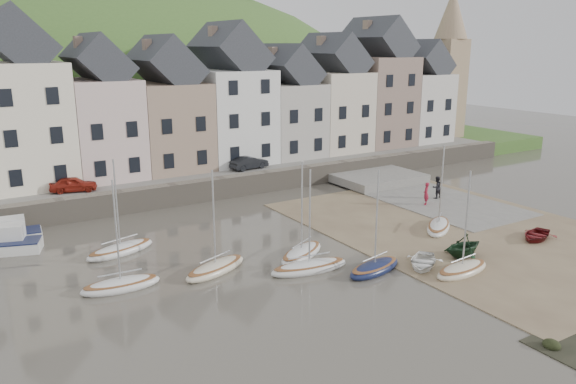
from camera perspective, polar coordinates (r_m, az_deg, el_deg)
ground at (r=34.66m, az=5.27°, el=-6.97°), size 160.00×160.00×0.00m
quay_land at (r=62.00m, az=-12.78°, el=3.23°), size 90.00×30.00×1.50m
quay_street at (r=51.31m, az=-8.56°, el=1.97°), size 70.00×7.00×0.10m
seawall at (r=48.35m, az=-6.88°, el=0.44°), size 70.00×1.20×1.80m
beach at (r=41.86m, az=17.43°, el=-3.69°), size 18.00×26.00×0.06m
slipway at (r=49.85m, az=13.57°, el=-0.44°), size 8.00×18.00×0.12m
hillside at (r=92.12m, az=-20.89°, el=-5.73°), size 134.40×84.00×84.00m
townhouse_terrace at (r=54.24m, az=-8.56°, el=8.85°), size 61.05×8.00×13.93m
church_spire at (r=73.40m, az=16.14°, el=12.89°), size 4.00×4.00×18.00m
sailboat_0 at (r=37.12m, az=-16.76°, el=-5.63°), size 4.93×2.78×6.32m
sailboat_1 at (r=31.89m, az=-16.73°, el=-9.06°), size 4.36×1.74×6.32m
sailboat_2 at (r=33.01m, az=-7.42°, el=-7.69°), size 4.79×3.07×6.32m
sailboat_3 at (r=34.98m, az=1.40°, el=-6.24°), size 4.59×3.44×6.32m
sailboat_4 at (r=32.91m, az=2.19°, el=-7.65°), size 5.04×2.09×6.32m
sailboat_5 at (r=33.16m, az=8.84°, el=-7.64°), size 4.36×2.35×6.32m
sailboat_6 at (r=41.37m, az=15.14°, el=-3.40°), size 4.45×3.87×6.32m
sailboat_7 at (r=34.05m, az=17.38°, el=-7.56°), size 4.26×1.88×6.32m
motorboat_0 at (r=39.97m, az=-27.30°, el=-4.74°), size 5.34×3.18×1.70m
motorboat_2 at (r=41.67m, az=-27.35°, el=-3.99°), size 5.58×2.18×1.70m
rowboat_white at (r=34.24m, az=13.62°, el=-6.95°), size 3.80×3.65×0.64m
rowboat_green at (r=36.24m, az=17.52°, el=-5.25°), size 2.91×2.52×1.53m
rowboat_red at (r=41.39m, az=24.05°, el=-4.02°), size 3.58×3.01×0.64m
person_red at (r=46.91m, az=13.94°, el=-0.16°), size 0.80×0.79×1.86m
person_dark at (r=49.12m, az=14.96°, el=0.47°), size 0.94×0.74×1.91m
car_left at (r=47.00m, az=-21.10°, el=0.75°), size 3.79×2.31×1.21m
car_right at (r=52.00m, az=-4.00°, el=3.01°), size 3.84×1.78×1.22m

